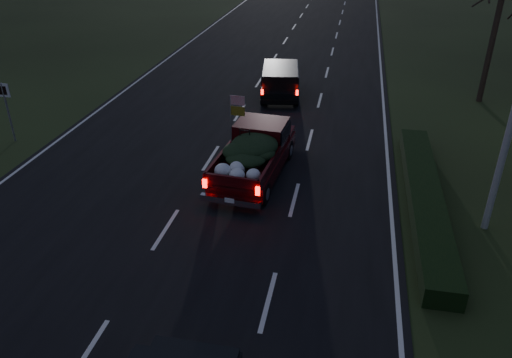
% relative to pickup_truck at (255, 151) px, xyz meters
% --- Properties ---
extents(ground, '(120.00, 120.00, 0.00)m').
position_rel_pickup_truck_xyz_m(ground, '(-1.95, -3.97, -0.99)').
color(ground, black).
rests_on(ground, ground).
extents(road_asphalt, '(14.00, 120.00, 0.02)m').
position_rel_pickup_truck_xyz_m(road_asphalt, '(-1.95, -3.97, -0.98)').
color(road_asphalt, black).
rests_on(road_asphalt, ground).
extents(hedge_row, '(1.00, 10.00, 0.60)m').
position_rel_pickup_truck_xyz_m(hedge_row, '(5.85, -0.97, -0.69)').
color(hedge_row, black).
rests_on(hedge_row, ground).
extents(route_sign, '(0.55, 0.08, 2.50)m').
position_rel_pickup_truck_xyz_m(route_sign, '(-10.45, 1.03, 0.67)').
color(route_sign, gray).
rests_on(route_sign, ground).
extents(pickup_truck, '(2.35, 5.19, 2.64)m').
position_rel_pickup_truck_xyz_m(pickup_truck, '(0.00, 0.00, 0.00)').
color(pickup_truck, '#3F080B').
rests_on(pickup_truck, ground).
extents(lead_suv, '(2.42, 4.61, 1.26)m').
position_rel_pickup_truck_xyz_m(lead_suv, '(-0.44, 8.75, -0.03)').
color(lead_suv, black).
rests_on(lead_suv, ground).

